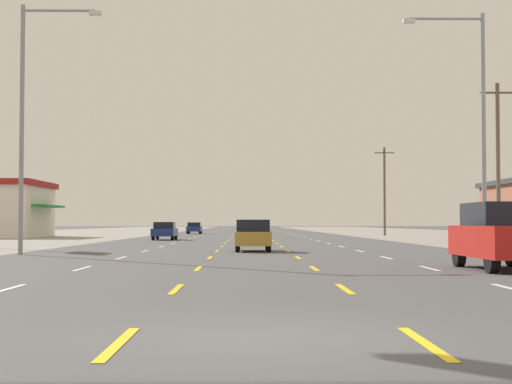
# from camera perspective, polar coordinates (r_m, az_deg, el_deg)

# --- Properties ---
(ground_plane) EXTENTS (572.00, 572.00, 0.00)m
(ground_plane) POSITION_cam_1_polar(r_m,az_deg,el_deg) (75.70, -0.44, -3.27)
(ground_plane) COLOR #4C4C4F
(lot_apron_right) EXTENTS (28.00, 440.00, 0.01)m
(lot_apron_right) POSITION_cam_1_polar(r_m,az_deg,el_deg) (79.73, 17.67, -3.11)
(lot_apron_right) COLOR gray
(lot_apron_right) RESTS_ON ground
(lane_markings) EXTENTS (10.64, 227.60, 0.01)m
(lane_markings) POSITION_cam_1_polar(r_m,az_deg,el_deg) (114.20, -0.52, -2.91)
(lane_markings) COLOR white
(lane_markings) RESTS_ON ground
(signal_span_wire) EXTENTS (25.71, 0.52, 9.55)m
(signal_span_wire) POSITION_cam_1_polar(r_m,az_deg,el_deg) (18.11, -0.89, 11.68)
(signal_span_wire) COLOR brown
(signal_span_wire) RESTS_ON ground
(suv_far_right_nearest) EXTENTS (1.98, 4.90, 1.98)m
(suv_far_right_nearest) POSITION_cam_1_polar(r_m,az_deg,el_deg) (24.67, 17.15, -2.94)
(suv_far_right_nearest) COLOR red
(suv_far_right_nearest) RESTS_ON ground
(hatchback_center_turn_near) EXTENTS (1.72, 3.90, 1.54)m
(hatchback_center_turn_near) POSITION_cam_1_polar(r_m,az_deg,el_deg) (39.08, -0.22, -3.10)
(hatchback_center_turn_near) COLOR #B28C33
(hatchback_center_turn_near) RESTS_ON ground
(sedan_far_left_mid) EXTENTS (1.80, 4.50, 1.46)m
(sedan_far_left_mid) POSITION_cam_1_polar(r_m,az_deg,el_deg) (65.75, -6.51, -2.75)
(sedan_far_left_mid) COLOR navy
(sedan_far_left_mid) RESTS_ON ground
(sedan_far_left_midfar) EXTENTS (1.80, 4.50, 1.46)m
(sedan_far_left_midfar) POSITION_cam_1_polar(r_m,az_deg,el_deg) (102.62, -4.41, -2.57)
(sedan_far_left_midfar) COLOR navy
(sedan_far_left_midfar) RESTS_ON ground
(storefront_left_row_2) EXTENTS (9.97, 11.77, 5.48)m
(storefront_left_row_2) POSITION_cam_1_polar(r_m,az_deg,el_deg) (82.59, -17.78, -1.15)
(storefront_left_row_2) COLOR silver
(storefront_left_row_2) RESTS_ON ground
(streetlight_left_row_0) EXTENTS (3.54, 0.26, 10.98)m
(streetlight_left_row_0) POSITION_cam_1_polar(r_m,az_deg,el_deg) (36.60, -15.88, 5.45)
(streetlight_left_row_0) COLOR gray
(streetlight_left_row_0) RESTS_ON ground
(streetlight_right_row_0) EXTENTS (3.62, 0.26, 10.67)m
(streetlight_right_row_0) POSITION_cam_1_polar(r_m,az_deg,el_deg) (36.73, 15.41, 5.18)
(streetlight_right_row_0) COLOR gray
(streetlight_right_row_0) RESTS_ON ground
(utility_pole_right_row_0) EXTENTS (2.20, 0.26, 10.10)m
(utility_pole_right_row_0) POSITION_cam_1_polar(r_m,az_deg,el_deg) (51.93, 16.84, 2.14)
(utility_pole_right_row_0) COLOR brown
(utility_pole_right_row_0) RESTS_ON ground
(utility_pole_right_row_1) EXTENTS (2.20, 0.26, 9.82)m
(utility_pole_right_row_1) POSITION_cam_1_polar(r_m,az_deg,el_deg) (90.27, 9.13, 0.17)
(utility_pole_right_row_1) COLOR brown
(utility_pole_right_row_1) RESTS_ON ground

